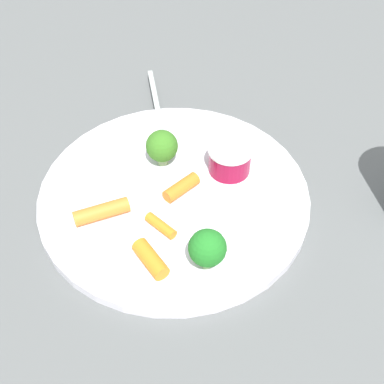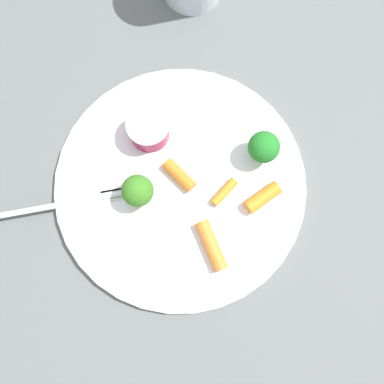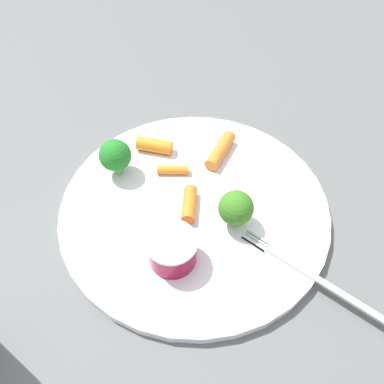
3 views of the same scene
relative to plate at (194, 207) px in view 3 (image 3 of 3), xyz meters
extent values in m
plane|color=#595D5D|center=(0.00, 0.00, -0.01)|extent=(2.40, 2.40, 0.00)
cylinder|color=white|center=(0.00, 0.00, 0.00)|extent=(0.30, 0.30, 0.01)
cylinder|color=maroon|center=(0.03, -0.07, 0.02)|extent=(0.05, 0.05, 0.03)
cylinder|color=silver|center=(0.03, -0.07, 0.04)|extent=(0.05, 0.05, 0.00)
cylinder|color=#8CAD74|center=(0.05, 0.01, 0.01)|extent=(0.01, 0.01, 0.01)
sphere|color=#397722|center=(0.05, 0.01, 0.03)|extent=(0.04, 0.04, 0.04)
cylinder|color=#82A86E|center=(-0.10, -0.03, 0.01)|extent=(0.01, 0.01, 0.01)
sphere|color=#217824|center=(-0.10, -0.03, 0.03)|extent=(0.04, 0.04, 0.04)
cylinder|color=orange|center=(0.00, -0.01, 0.01)|extent=(0.04, 0.04, 0.02)
cylinder|color=orange|center=(-0.05, 0.02, 0.01)|extent=(0.04, 0.03, 0.01)
cylinder|color=orange|center=(-0.09, 0.03, 0.01)|extent=(0.05, 0.04, 0.02)
cylinder|color=orange|center=(-0.03, 0.08, 0.01)|extent=(0.03, 0.06, 0.02)
cube|color=#ABB7B1|center=(0.17, 0.01, 0.01)|extent=(0.14, 0.02, 0.00)
cube|color=#ABB7B1|center=(0.08, 0.00, 0.01)|extent=(0.03, 0.00, 0.00)
cube|color=#ABB7B1|center=(0.08, 0.00, 0.01)|extent=(0.03, 0.00, 0.00)
cube|color=#ABB7B1|center=(0.08, 0.01, 0.01)|extent=(0.03, 0.00, 0.00)
cube|color=#ABB7B1|center=(0.08, 0.01, 0.01)|extent=(0.03, 0.00, 0.00)
camera|label=1|loc=(-0.40, 0.02, 0.44)|focal=49.63mm
camera|label=2|loc=(0.00, 0.13, 0.52)|focal=41.26mm
camera|label=3|loc=(0.18, -0.20, 0.35)|focal=35.76mm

